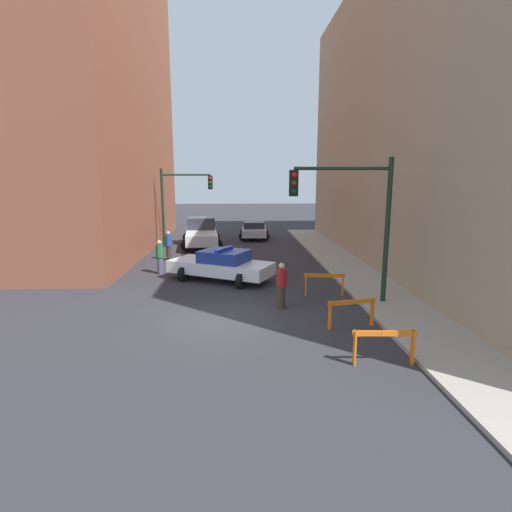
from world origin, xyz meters
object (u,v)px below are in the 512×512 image
object	(u,v)px
barrier_mid	(352,309)
barrier_back	(324,281)
traffic_light_near	(356,209)
pedestrian_crossing	(160,256)
barrier_front	(384,342)
pedestrian_sidewalk	(282,285)
parked_car_near	(254,230)
police_car	(222,265)
pedestrian_corner	(169,245)
white_truck	(201,233)
traffic_light_far	(179,196)

from	to	relation	value
barrier_mid	barrier_back	size ratio (longest dim) A/B	0.99
traffic_light_near	pedestrian_crossing	size ratio (longest dim) A/B	3.13
traffic_light_near	barrier_front	xyz separation A→B (m)	(-0.59, -4.82, -2.91)
pedestrian_sidewalk	barrier_back	bearing A→B (deg)	37.35
parked_car_near	police_car	bearing A→B (deg)	-96.52
police_car	pedestrian_corner	bearing A→B (deg)	61.60
barrier_mid	barrier_front	bearing A→B (deg)	-88.03
pedestrian_corner	barrier_mid	xyz separation A→B (m)	(7.39, -10.77, -0.24)
police_car	pedestrian_corner	size ratio (longest dim) A/B	3.02
police_car	white_truck	bearing A→B (deg)	38.00
police_car	parked_car_near	xyz separation A→B (m)	(2.06, 12.84, -0.05)
traffic_light_far	pedestrian_crossing	distance (m)	8.29
white_truck	pedestrian_sidewalk	xyz separation A→B (m)	(3.98, -13.45, -0.04)
pedestrian_sidewalk	barrier_front	world-z (taller)	pedestrian_sidewalk
parked_car_near	barrier_front	xyz separation A→B (m)	(2.27, -21.45, -0.06)
parked_car_near	pedestrian_corner	xyz separation A→B (m)	(-5.21, -8.14, 0.19)
parked_car_near	pedestrian_crossing	bearing A→B (deg)	-111.40
barrier_back	pedestrian_corner	bearing A→B (deg)	134.74
pedestrian_crossing	pedestrian_corner	distance (m)	3.30
white_truck	pedestrian_crossing	bearing A→B (deg)	-104.78
parked_car_near	pedestrian_corner	distance (m)	9.67
traffic_light_far	parked_car_near	distance (m)	6.83
pedestrian_corner	barrier_mid	bearing A→B (deg)	-168.33
traffic_light_near	barrier_back	bearing A→B (deg)	124.58
traffic_light_far	pedestrian_corner	size ratio (longest dim) A/B	3.13
pedestrian_corner	traffic_light_near	bearing A→B (deg)	-159.24
parked_car_near	traffic_light_near	bearing A→B (deg)	-77.66
pedestrian_corner	barrier_mid	size ratio (longest dim) A/B	1.05
white_truck	pedestrian_sidewalk	distance (m)	14.03
pedestrian_crossing	pedestrian_corner	size ratio (longest dim) A/B	1.00
white_truck	barrier_mid	bearing A→B (deg)	-74.30
traffic_light_far	police_car	world-z (taller)	traffic_light_far
traffic_light_near	pedestrian_crossing	xyz separation A→B (m)	(-7.95, 5.20, -2.67)
traffic_light_near	barrier_back	xyz separation A→B (m)	(-0.78, 1.14, -2.91)
traffic_light_far	pedestrian_sidewalk	distance (m)	14.64
barrier_front	pedestrian_sidewalk	bearing A→B (deg)	114.29
white_truck	parked_car_near	bearing A→B (deg)	37.26
parked_car_near	barrier_back	size ratio (longest dim) A/B	2.74
traffic_light_far	parked_car_near	bearing A→B (deg)	34.36
parked_car_near	barrier_front	distance (m)	21.57
police_car	barrier_mid	size ratio (longest dim) A/B	3.18
traffic_light_near	police_car	size ratio (longest dim) A/B	1.04
pedestrian_sidewalk	barrier_mid	bearing A→B (deg)	-45.66
pedestrian_sidewalk	white_truck	bearing A→B (deg)	106.43
police_car	pedestrian_sidewalk	world-z (taller)	pedestrian_sidewalk
pedestrian_corner	barrier_back	xyz separation A→B (m)	(7.29, -7.35, -0.24)
traffic_light_near	traffic_light_far	world-z (taller)	traffic_light_near
traffic_light_near	police_car	distance (m)	6.81
pedestrian_corner	pedestrian_sidewalk	xyz separation A→B (m)	(5.43, -8.77, 0.00)
pedestrian_corner	barrier_back	distance (m)	10.35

